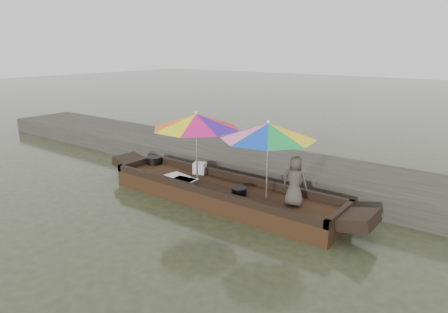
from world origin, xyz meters
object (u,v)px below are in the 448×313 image
Objects in this scene: tray_crayfish at (184,181)px; charcoal_grill at (239,191)px; vendor at (295,181)px; umbrella_bow at (197,147)px; supply_bag at (200,168)px; cooking_pot at (154,161)px; boat_hull at (221,195)px; tray_scallop at (177,177)px; umbrella_stern at (267,161)px.

tray_crayfish is 1.38m from charcoal_grill.
tray_crayfish is 2.56m from vendor.
supply_bag is at bearing 124.92° from umbrella_bow.
umbrella_bow is at bearing -10.88° from vendor.
vendor is at bearing 8.57° from charcoal_grill.
tray_crayfish is 0.29× the size of umbrella_bow.
cooking_pot is at bearing 170.84° from charcoal_grill.
vendor is at bearing -8.87° from supply_bag.
boat_hull is 9.65× the size of tray_crayfish.
charcoal_grill is at bearing -9.16° from cooking_pot.
tray_scallop is (-0.34, 0.15, -0.01)m from tray_crayfish.
supply_bag is at bearing -20.53° from vendor.
umbrella_bow is (1.74, -0.34, 0.68)m from cooking_pot.
tray_crayfish is (1.60, -0.62, -0.05)m from cooking_pot.
tray_scallop is at bearing -173.59° from boat_hull.
umbrella_stern is (-0.59, -0.03, 0.30)m from vendor.
vendor is (2.68, -0.42, 0.35)m from supply_bag.
cooking_pot is at bearing 168.96° from umbrella_bow.
cooking_pot is 0.19× the size of umbrella_bow.
tray_crayfish is at bearing -116.12° from umbrella_bow.
supply_bag is at bearing 167.87° from umbrella_stern.
vendor reaches higher than charcoal_grill.
umbrella_stern reaches higher than supply_bag.
tray_crayfish reaches higher than boat_hull.
boat_hull is at bearing 166.07° from charcoal_grill.
cooking_pot is 0.19× the size of umbrella_stern.
boat_hull is 18.96× the size of supply_bag.
tray_scallop is at bearing -165.05° from umbrella_bow.
charcoal_grill is 1.22m from vendor.
charcoal_grill is at bearing -13.93° from boat_hull.
umbrella_stern is (3.52, -0.34, 0.68)m from cooking_pot.
umbrella_stern is at bearing -5.51° from cooking_pot.
umbrella_bow is at bearing 180.00° from boat_hull.
supply_bag is 2.73m from vendor.
tray_crayfish is at bearing -4.46° from vendor.
tray_scallop is 0.30× the size of umbrella_stern.
umbrella_bow is at bearing 173.53° from charcoal_grill.
tray_scallop is 1.85× the size of charcoal_grill.
umbrella_bow is at bearing 180.00° from umbrella_stern.
charcoal_grill is 1.65m from supply_bag.
umbrella_stern reaches higher than vendor.
umbrella_stern is at bearing 0.00° from umbrella_bow.
umbrella_stern is at bearing -8.54° from vendor.
tray_crayfish is at bearing -171.58° from umbrella_stern.
supply_bag is 0.85m from umbrella_bow.
umbrella_bow is at bearing 14.95° from tray_scallop.
charcoal_grill is (2.97, -0.48, -0.02)m from cooking_pot.
umbrella_bow reaches higher than tray_scallop.
cooking_pot is at bearing 171.97° from boat_hull.
boat_hull is 2.93× the size of umbrella_stern.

